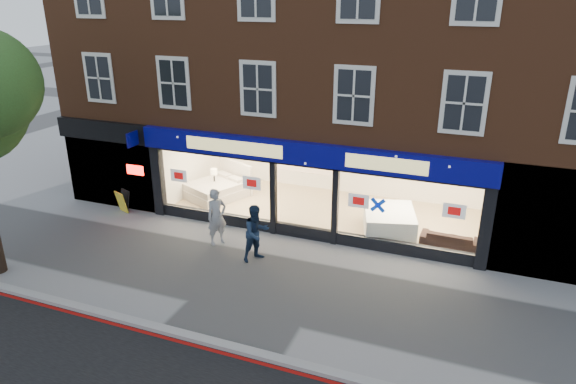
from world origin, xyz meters
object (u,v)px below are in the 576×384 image
Objects in this scene: display_bed at (218,188)px; pedestrian_grey at (217,217)px; sofa at (450,239)px; a_board at (123,201)px; mattress_stack at (389,222)px; pedestrian_blue at (256,233)px.

pedestrian_grey is at bearing -37.73° from display_bed.
pedestrian_grey reaches higher than sofa.
pedestrian_grey is at bearing 19.20° from sofa.
sofa is at bearing 27.05° from a_board.
a_board is at bearing -113.88° from display_bed.
mattress_stack is 4.59m from pedestrian_blue.
a_board is at bearing -170.82° from mattress_stack.
pedestrian_grey reaches higher than pedestrian_blue.
pedestrian_grey reaches higher than mattress_stack.
pedestrian_blue is (6.08, -1.54, 0.47)m from a_board.
pedestrian_blue reaches higher than display_bed.
mattress_stack is 1.32× the size of sofa.
pedestrian_blue is (1.62, -0.54, -0.04)m from pedestrian_grey.
sofa is 0.97× the size of pedestrian_grey.
a_board is at bearing 7.67° from sofa.
pedestrian_blue reaches higher than mattress_stack.
pedestrian_grey reaches higher than display_bed.
display_bed is 5.23m from pedestrian_blue.
display_bed is 1.14× the size of mattress_stack.
pedestrian_blue is at bearing 28.73° from sofa.
pedestrian_blue reaches higher than sofa.
mattress_stack is at bearing -7.82° from sofa.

